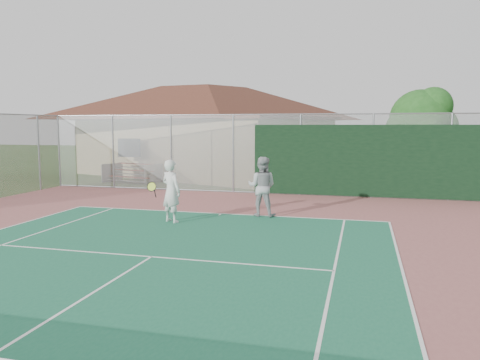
# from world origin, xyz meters

# --- Properties ---
(back_fence) EXTENTS (20.08, 0.11, 3.53)m
(back_fence) POSITION_xyz_m (2.11, 16.98, 1.67)
(back_fence) COLOR gray
(back_fence) RESTS_ON ground
(clubhouse) EXTENTS (17.35, 14.34, 6.43)m
(clubhouse) POSITION_xyz_m (-4.99, 24.64, 3.26)
(clubhouse) COLOR tan
(clubhouse) RESTS_ON ground
(bleachers) EXTENTS (2.90, 2.02, 0.98)m
(bleachers) POSITION_xyz_m (-7.32, 19.50, 0.52)
(bleachers) COLOR #993823
(bleachers) RESTS_ON ground
(tree) EXTENTS (3.50, 3.32, 4.88)m
(tree) POSITION_xyz_m (7.39, 21.61, 3.21)
(tree) COLOR #382214
(tree) RESTS_ON ground
(player_white_front) EXTENTS (1.10, 0.78, 1.95)m
(player_white_front) POSITION_xyz_m (-1.11, 10.15, 0.98)
(player_white_front) COLOR silver
(player_white_front) RESTS_ON ground
(player_grey_back) EXTENTS (0.98, 0.77, 1.97)m
(player_grey_back) POSITION_xyz_m (1.41, 11.85, 0.99)
(player_grey_back) COLOR #A1A3A6
(player_grey_back) RESTS_ON ground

